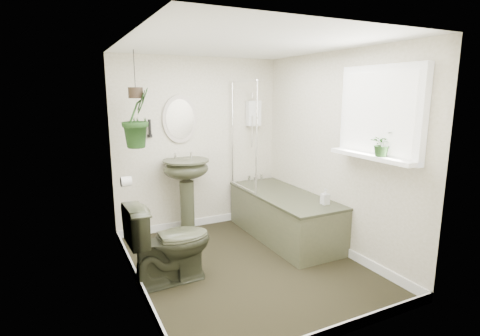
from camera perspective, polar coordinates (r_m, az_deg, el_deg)
name	(u,v)px	position (r m, az deg, el deg)	size (l,w,h in m)	color
floor	(246,266)	(4.21, 0.94, -14.65)	(2.30, 2.80, 0.02)	black
ceiling	(247,43)	(3.81, 1.06, 18.49)	(2.30, 2.80, 0.02)	white
wall_back	(199,144)	(5.12, -6.28, 3.63)	(2.30, 0.02, 2.30)	silver
wall_front	(339,194)	(2.70, 14.88, -3.87)	(2.30, 0.02, 2.30)	silver
wall_left	(131,172)	(3.48, -16.25, -0.53)	(0.02, 2.80, 2.30)	silver
wall_right	(335,153)	(4.49, 14.28, 2.22)	(0.02, 2.80, 2.30)	silver
skirting	(246,261)	(4.19, 0.94, -13.92)	(2.30, 2.80, 0.10)	white
bathtub	(284,215)	(4.87, 6.68, -7.20)	(0.72, 1.72, 0.58)	#333625
bath_screen	(244,136)	(4.91, 0.57, 4.89)	(0.04, 0.72, 1.40)	silver
shower_box	(253,113)	(5.35, 2.05, 8.33)	(0.20, 0.10, 0.35)	white
oval_mirror	(180,119)	(4.96, -9.13, 7.37)	(0.46, 0.03, 0.62)	beige
wall_sconce	(150,128)	(4.86, -13.59, 5.92)	(0.04, 0.04, 0.22)	black
toilet_roll_holder	(126,182)	(4.21, -16.98, -1.98)	(0.11, 0.11, 0.11)	white
window_recess	(380,113)	(3.88, 20.61, 7.87)	(0.08, 1.00, 0.90)	white
window_sill	(372,156)	(3.88, 19.46, 1.69)	(0.18, 1.00, 0.04)	white
window_blinds	(377,113)	(3.85, 20.14, 7.88)	(0.01, 0.86, 0.76)	white
toilet	(170,242)	(3.78, -10.66, -11.02)	(0.46, 0.81, 0.82)	#333625
pedestal_sink	(187,197)	(4.95, -8.08, -4.36)	(0.59, 0.50, 1.01)	#333625
sill_plant	(381,144)	(3.77, 20.75, 3.48)	(0.22, 0.19, 0.24)	black
hanging_plant	(137,118)	(4.40, -15.43, 7.39)	(0.37, 0.30, 0.67)	black
soap_bottle	(325,196)	(4.41, 12.85, -4.25)	(0.08, 0.08, 0.18)	black
hanging_pot	(136,93)	(4.39, -15.62, 10.98)	(0.16, 0.16, 0.12)	black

